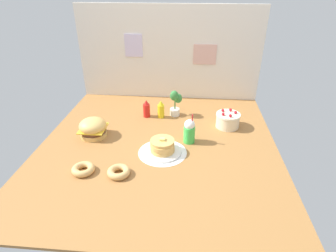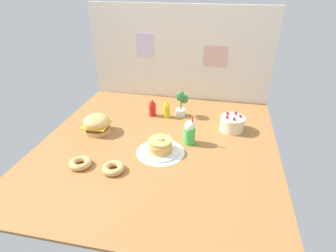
# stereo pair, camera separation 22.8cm
# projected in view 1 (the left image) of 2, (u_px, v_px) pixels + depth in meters

# --- Properties ---
(ground_plane) EXTENTS (1.97, 2.09, 0.02)m
(ground_plane) POSITION_uv_depth(u_px,v_px,m) (158.00, 146.00, 2.33)
(ground_plane) COLOR #9E6B38
(back_wall) EXTENTS (1.97, 0.04, 1.00)m
(back_wall) POSITION_uv_depth(u_px,v_px,m) (169.00, 54.00, 2.99)
(back_wall) COLOR silver
(back_wall) RESTS_ON ground_plane
(doily_mat) EXTENTS (0.39, 0.39, 0.00)m
(doily_mat) POSITION_uv_depth(u_px,v_px,m) (163.00, 152.00, 2.22)
(doily_mat) COLOR white
(doily_mat) RESTS_ON ground_plane
(burger) EXTENTS (0.24, 0.24, 0.17)m
(burger) POSITION_uv_depth(u_px,v_px,m) (93.00, 128.00, 2.41)
(burger) COLOR #DBA859
(burger) RESTS_ON ground_plane
(pancake_stack) EXTENTS (0.30, 0.30, 0.13)m
(pancake_stack) POSITION_uv_depth(u_px,v_px,m) (162.00, 147.00, 2.20)
(pancake_stack) COLOR white
(pancake_stack) RESTS_ON doily_mat
(layer_cake) EXTENTS (0.22, 0.22, 0.16)m
(layer_cake) POSITION_uv_depth(u_px,v_px,m) (228.00, 120.00, 2.57)
(layer_cake) COLOR beige
(layer_cake) RESTS_ON ground_plane
(ketchup_bottle) EXTENTS (0.07, 0.07, 0.18)m
(ketchup_bottle) POSITION_uv_depth(u_px,v_px,m) (147.00, 109.00, 2.75)
(ketchup_bottle) COLOR red
(ketchup_bottle) RESTS_ON ground_plane
(mustard_bottle) EXTENTS (0.07, 0.07, 0.18)m
(mustard_bottle) POSITION_uv_depth(u_px,v_px,m) (161.00, 110.00, 2.73)
(mustard_bottle) COLOR yellow
(mustard_bottle) RESTS_ON ground_plane
(cream_soda_cup) EXTENTS (0.10, 0.10, 0.27)m
(cream_soda_cup) POSITION_uv_depth(u_px,v_px,m) (189.00, 131.00, 2.32)
(cream_soda_cup) COLOR green
(cream_soda_cup) RESTS_ON ground_plane
(donut_pink_glaze) EXTENTS (0.16, 0.16, 0.05)m
(donut_pink_glaze) POSITION_uv_depth(u_px,v_px,m) (83.00, 169.00, 2.00)
(donut_pink_glaze) COLOR tan
(donut_pink_glaze) RESTS_ON ground_plane
(donut_chocolate) EXTENTS (0.16, 0.16, 0.05)m
(donut_chocolate) POSITION_uv_depth(u_px,v_px,m) (119.00, 172.00, 1.97)
(donut_chocolate) COLOR tan
(donut_chocolate) RESTS_ON ground_plane
(potted_plant) EXTENTS (0.12, 0.11, 0.27)m
(potted_plant) POSITION_uv_depth(u_px,v_px,m) (175.00, 102.00, 2.74)
(potted_plant) COLOR white
(potted_plant) RESTS_ON ground_plane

